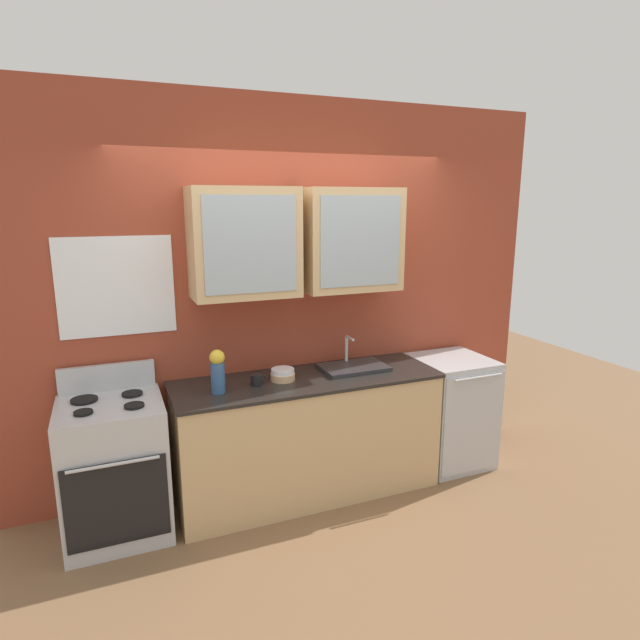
{
  "coord_description": "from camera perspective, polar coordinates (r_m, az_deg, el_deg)",
  "views": [
    {
      "loc": [
        -1.29,
        -3.39,
        2.15
      ],
      "look_at": [
        0.1,
        0.0,
        1.32
      ],
      "focal_mm": 29.49,
      "sensor_mm": 36.0,
      "label": 1
    }
  ],
  "objects": [
    {
      "name": "sink_faucet",
      "position": [
        4.03,
        3.64,
        -5.08
      ],
      "size": [
        0.5,
        0.32,
        0.24
      ],
      "color": "#2D2D30",
      "rests_on": "counter"
    },
    {
      "name": "bowl_stack",
      "position": [
        3.78,
        -4.06,
        -5.92
      ],
      "size": [
        0.18,
        0.18,
        0.08
      ],
      "color": "#E0AD7F",
      "rests_on": "counter"
    },
    {
      "name": "counter",
      "position": [
        4.0,
        -1.35,
        -12.4
      ],
      "size": [
        1.95,
        0.64,
        0.9
      ],
      "color": "tan",
      "rests_on": "ground_plane"
    },
    {
      "name": "ground_plane",
      "position": [
        4.21,
        -1.31,
        -17.97
      ],
      "size": [
        10.0,
        10.0,
        0.0
      ],
      "primitive_type": "plane",
      "color": "brown"
    },
    {
      "name": "cup_near_sink",
      "position": [
        3.7,
        -6.87,
        -6.47
      ],
      "size": [
        0.11,
        0.08,
        0.08
      ],
      "color": "black",
      "rests_on": "counter"
    },
    {
      "name": "vase",
      "position": [
        3.56,
        -11.05,
        -5.38
      ],
      "size": [
        0.1,
        0.1,
        0.3
      ],
      "color": "#33598C",
      "rests_on": "counter"
    },
    {
      "name": "dishwasher",
      "position": [
        4.57,
        13.97,
        -9.5
      ],
      "size": [
        0.58,
        0.63,
        0.9
      ],
      "color": "silver",
      "rests_on": "ground_plane"
    },
    {
      "name": "back_wall_unit",
      "position": [
        3.97,
        -3.12,
        3.98
      ],
      "size": [
        4.24,
        0.46,
        2.89
      ],
      "color": "#993D28",
      "rests_on": "ground_plane"
    },
    {
      "name": "stove_range",
      "position": [
        3.79,
        -21.36,
        -14.75
      ],
      "size": [
        0.65,
        0.64,
        1.08
      ],
      "color": "silver",
      "rests_on": "ground_plane"
    }
  ]
}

